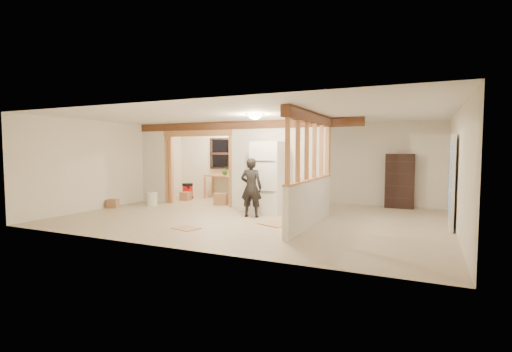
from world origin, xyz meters
The scene contains 30 objects.
floor centered at (0.00, 0.00, -0.01)m, with size 9.00×6.50×0.01m, color #C3B091.
ceiling centered at (0.00, 0.00, 2.50)m, with size 9.00×6.50×0.01m, color white.
wall_back centered at (0.00, 3.25, 1.25)m, with size 9.00×0.01×2.50m, color silver.
wall_front centered at (0.00, -3.25, 1.25)m, with size 9.00×0.01×2.50m, color silver.
wall_left centered at (-4.50, 0.00, 1.25)m, with size 0.01×6.50×2.50m, color silver.
wall_right centered at (4.50, 0.00, 1.25)m, with size 0.01×6.50×2.50m, color silver.
partition_left_stub centered at (-4.05, 1.20, 1.25)m, with size 0.90×0.12×2.50m, color white.
partition_center centered at (0.20, 1.20, 1.25)m, with size 2.80×0.12×2.50m, color white.
doorway_frame centered at (-2.40, 1.20, 1.10)m, with size 2.46×0.14×2.20m, color tan.
header_beam_back centered at (-1.00, 1.20, 2.38)m, with size 7.00×0.18×0.22m, color brown.
header_beam_right centered at (1.60, -0.40, 2.38)m, with size 0.18×3.30×0.22m, color brown.
pony_wall centered at (1.60, -0.40, 0.50)m, with size 0.12×3.20×1.00m, color white.
stud_partition centered at (1.60, -0.40, 1.66)m, with size 0.14×3.20×1.32m, color tan.
window_back centered at (-2.60, 3.17, 1.55)m, with size 1.12×0.10×1.10m, color black.
french_door centered at (4.42, 0.40, 1.00)m, with size 0.12×0.86×2.00m, color white.
ceiling_dome_main centered at (0.30, -0.50, 2.48)m, with size 0.36×0.36×0.16m, color #FFEABF.
ceiling_dome_util centered at (-2.50, 2.30, 2.48)m, with size 0.32×0.32×0.14m, color #FFEABF.
hanging_bulb centered at (-2.00, 1.60, 2.18)m, with size 0.07×0.07×0.07m, color #FFD88C.
refrigerator centered at (0.11, 0.76, 0.95)m, with size 0.78×0.76×1.90m, color white.
woman centered at (-0.03, -0.02, 0.74)m, with size 0.54×0.36×1.49m, color black.
work_table centered at (-2.47, 2.88, 0.40)m, with size 1.28×0.64×0.81m, color tan.
potted_plant centered at (-2.36, 2.79, 0.97)m, with size 0.29×0.25×0.32m, color #336E2F.
shop_vac centered at (-3.59, 2.33, 0.27)m, with size 0.41×0.41×0.53m, color #B41210.
bookshelf centered at (3.24, 3.05, 0.78)m, with size 0.78×0.26×1.57m, color black.
bucket centered at (-3.56, 0.45, 0.20)m, with size 0.31×0.31×0.40m, color white.
box_util_a centered at (-1.81, 1.56, 0.17)m, with size 0.40×0.34×0.34m, color #AA7652.
box_util_b centered at (-3.34, 1.86, 0.14)m, with size 0.30×0.30×0.28m, color #AA7652.
box_front centered at (-4.32, -0.36, 0.12)m, with size 0.30×0.25×0.25m, color #AA7652.
floor_panel_near centered at (0.88, -0.60, 0.01)m, with size 0.61×0.61×0.02m, color tan.
floor_panel_far centered at (-0.69, -1.85, 0.01)m, with size 0.52×0.42×0.02m, color tan.
Camera 1 is at (3.90, -8.31, 1.67)m, focal length 26.00 mm.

